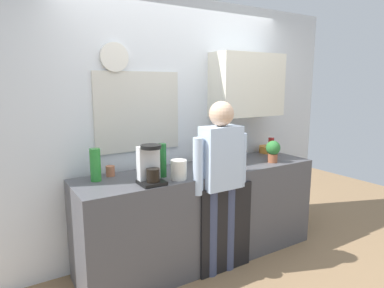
# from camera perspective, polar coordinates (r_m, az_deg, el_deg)

# --- Properties ---
(ground_plane) EXTENTS (8.00, 8.00, 0.00)m
(ground_plane) POSITION_cam_1_polar(r_m,az_deg,el_deg) (3.39, 4.64, -20.81)
(ground_plane) COLOR #8C6D4C
(kitchen_counter) EXTENTS (2.45, 0.64, 0.93)m
(kitchen_counter) POSITION_cam_1_polar(r_m,az_deg,el_deg) (3.40, 1.68, -11.88)
(kitchen_counter) COLOR #4C4C51
(kitchen_counter) RESTS_ON ground_plane
(dishwasher_panel) EXTENTS (0.56, 0.02, 0.84)m
(dishwasher_panel) POSITION_cam_1_polar(r_m,az_deg,el_deg) (3.20, 5.92, -14.31)
(dishwasher_panel) COLOR black
(dishwasher_panel) RESTS_ON ground_plane
(back_wall_assembly) EXTENTS (4.05, 0.42, 2.60)m
(back_wall_assembly) POSITION_cam_1_polar(r_m,az_deg,el_deg) (3.55, -0.52, 4.16)
(back_wall_assembly) COLOR silver
(back_wall_assembly) RESTS_ON ground_plane
(coffee_maker) EXTENTS (0.20, 0.20, 0.33)m
(coffee_maker) POSITION_cam_1_polar(r_m,az_deg,el_deg) (2.76, -7.20, -3.81)
(coffee_maker) COLOR black
(coffee_maker) RESTS_ON kitchen_counter
(bottle_amber_beer) EXTENTS (0.06, 0.06, 0.23)m
(bottle_amber_beer) POSITION_cam_1_polar(r_m,az_deg,el_deg) (3.32, 2.05, -1.89)
(bottle_amber_beer) COLOR brown
(bottle_amber_beer) RESTS_ON kitchen_counter
(bottle_clear_soda) EXTENTS (0.09, 0.09, 0.28)m
(bottle_clear_soda) POSITION_cam_1_polar(r_m,az_deg,el_deg) (2.93, -16.20, -3.44)
(bottle_clear_soda) COLOR #2D8C33
(bottle_clear_soda) RESTS_ON kitchen_counter
(bottle_red_vinegar) EXTENTS (0.06, 0.06, 0.22)m
(bottle_red_vinegar) POSITION_cam_1_polar(r_m,az_deg,el_deg) (3.84, 13.35, -0.57)
(bottle_red_vinegar) COLOR maroon
(bottle_red_vinegar) RESTS_ON kitchen_counter
(bottle_olive_oil) EXTENTS (0.06, 0.06, 0.25)m
(bottle_olive_oil) POSITION_cam_1_polar(r_m,az_deg,el_deg) (3.66, 5.72, -0.64)
(bottle_olive_oil) COLOR olive
(bottle_olive_oil) RESTS_ON kitchen_counter
(bottle_green_wine) EXTENTS (0.07, 0.07, 0.30)m
(bottle_green_wine) POSITION_cam_1_polar(r_m,az_deg,el_deg) (2.95, -5.12, -2.78)
(bottle_green_wine) COLOR #195923
(bottle_green_wine) RESTS_ON kitchen_counter
(cup_yellow_cup) EXTENTS (0.07, 0.07, 0.09)m
(cup_yellow_cup) POSITION_cam_1_polar(r_m,az_deg,el_deg) (3.45, 5.96, -2.70)
(cup_yellow_cup) COLOR yellow
(cup_yellow_cup) RESTS_ON kitchen_counter
(cup_terracotta_mug) EXTENTS (0.08, 0.08, 0.09)m
(cup_terracotta_mug) POSITION_cam_1_polar(r_m,az_deg,el_deg) (3.08, -13.80, -4.51)
(cup_terracotta_mug) COLOR #B26647
(cup_terracotta_mug) RESTS_ON kitchen_counter
(cup_white_mug) EXTENTS (0.08, 0.08, 0.10)m
(cup_white_mug) POSITION_cam_1_polar(r_m,az_deg,el_deg) (3.48, 2.02, -2.45)
(cup_white_mug) COLOR white
(cup_white_mug) RESTS_ON kitchen_counter
(mixing_bowl) EXTENTS (0.22, 0.22, 0.08)m
(mixing_bowl) POSITION_cam_1_polar(r_m,az_deg,el_deg) (4.09, 12.95, -0.90)
(mixing_bowl) COLOR orange
(mixing_bowl) RESTS_ON kitchen_counter
(potted_plant) EXTENTS (0.15, 0.15, 0.23)m
(potted_plant) POSITION_cam_1_polar(r_m,az_deg,el_deg) (3.58, 13.69, -1.00)
(potted_plant) COLOR #9E5638
(potted_plant) RESTS_ON kitchen_counter
(dish_soap) EXTENTS (0.06, 0.06, 0.18)m
(dish_soap) POSITION_cam_1_polar(r_m,az_deg,el_deg) (3.12, 4.21, -3.40)
(dish_soap) COLOR blue
(dish_soap) RESTS_ON kitchen_counter
(storage_canister) EXTENTS (0.14, 0.14, 0.17)m
(storage_canister) POSITION_cam_1_polar(r_m,az_deg,el_deg) (2.88, -2.29, -4.42)
(storage_canister) COLOR silver
(storage_canister) RESTS_ON kitchen_counter
(person_at_sink) EXTENTS (0.57, 0.22, 1.60)m
(person_at_sink) POSITION_cam_1_polar(r_m,az_deg,el_deg) (3.01, 4.90, -5.15)
(person_at_sink) COLOR #3F4766
(person_at_sink) RESTS_ON ground_plane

